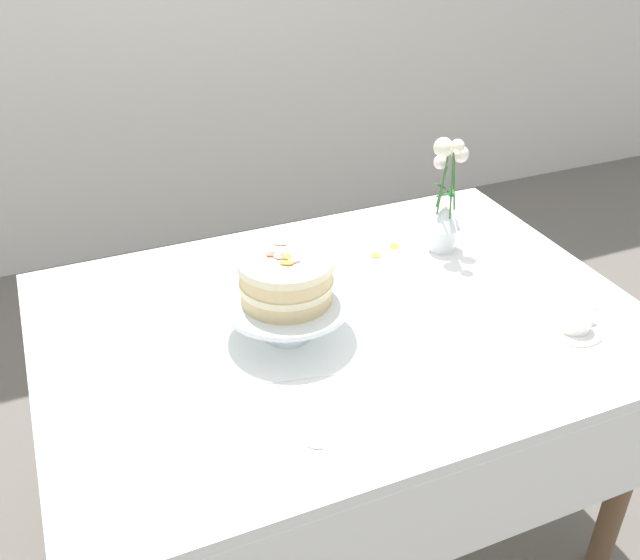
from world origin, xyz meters
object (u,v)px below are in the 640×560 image
layer_cake (286,278)px  teacup (575,321)px  dining_table (345,354)px  flower_vase (446,206)px  cake_stand (287,305)px

layer_cake → teacup: 0.67m
dining_table → flower_vase: (0.39, 0.22, 0.22)m
flower_vase → teacup: flower_vase is taller
cake_stand → flower_vase: bearing=21.8°
dining_table → cake_stand: cake_stand is taller
dining_table → flower_vase: size_ratio=4.23×
dining_table → cake_stand: size_ratio=4.83×
cake_stand → flower_vase: size_ratio=0.88×
cake_stand → layer_cake: layer_cake is taller
layer_cake → teacup: bearing=-21.0°
layer_cake → teacup: (0.61, -0.24, -0.13)m
cake_stand → flower_vase: 0.58m
layer_cake → teacup: size_ratio=1.59×
flower_vase → teacup: size_ratio=2.47×
flower_vase → teacup: 0.47m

